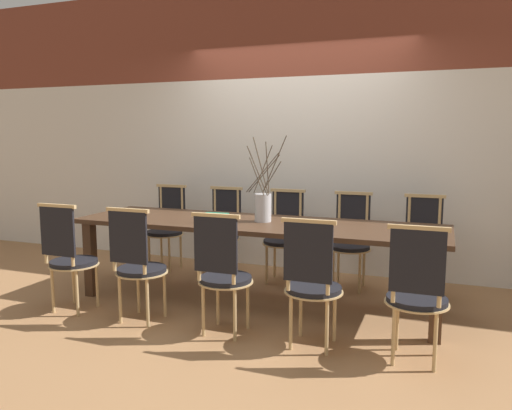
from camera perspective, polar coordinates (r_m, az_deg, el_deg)
name	(u,v)px	position (r m, az deg, el deg)	size (l,w,h in m)	color
ground_plane	(256,303)	(4.61, 0.00, -11.10)	(16.00, 16.00, 0.00)	#9E7047
wall_rear	(298,127)	(5.59, 4.77, 8.88)	(12.00, 0.06, 3.20)	silver
dining_table	(256,231)	(4.44, 0.00, -2.94)	(3.28, 0.91, 0.75)	#422B1C
chair_near_leftend	(69,255)	(4.53, -20.56, -5.40)	(0.42, 0.42, 0.95)	black
chair_near_left	(138,262)	(4.12, -13.35, -6.40)	(0.42, 0.42, 0.95)	black
chair_near_center	(223,271)	(3.77, -3.82, -7.56)	(0.42, 0.42, 0.95)	black
chair_near_right	(312,280)	(3.55, 6.41, -8.57)	(0.42, 0.42, 0.95)	black
chair_near_rightend	(417,291)	(3.45, 17.90, -9.38)	(0.42, 0.42, 0.95)	black
chair_far_leftend	(167,225)	(5.75, -10.14, -2.30)	(0.42, 0.42, 0.95)	black
chair_far_left	(222,229)	(5.43, -3.87, -2.78)	(0.42, 0.42, 0.95)	black
chair_far_center	(284,234)	(5.18, 3.25, -3.29)	(0.42, 0.42, 0.95)	black
chair_far_right	(350,238)	(5.02, 10.73, -3.77)	(0.42, 0.42, 0.95)	black
chair_far_rightend	(422,244)	(4.96, 18.49, -4.20)	(0.42, 0.42, 0.95)	black
vase_centerpiece	(263,206)	(4.41, 0.81, -0.12)	(0.39, 0.32, 0.76)	silver
book_stack	(215,216)	(4.64, -4.71, -1.26)	(0.25, 0.22, 0.04)	#1E6B4C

